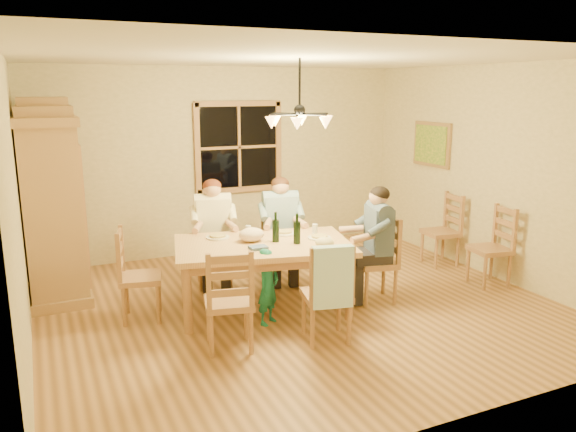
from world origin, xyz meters
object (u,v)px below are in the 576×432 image
dining_table (263,252)px  chair_spare_front (489,261)px  adult_woman (213,219)px  wine_bottle_a (276,227)px  chair_far_right (281,258)px  chair_end_left (142,291)px  armoire (52,206)px  adult_slate_man (377,230)px  child (268,287)px  wine_bottle_b (297,229)px  chair_near_left (229,318)px  chair_spare_back (440,243)px  adult_plaid_man (280,216)px  chair_far_left (214,262)px  chandelier (300,119)px  chair_near_right (326,310)px  chair_end_right (376,275)px

dining_table → chair_spare_front: (2.84, -0.43, -0.36)m
adult_woman → wine_bottle_a: size_ratio=2.65×
chair_far_right → chair_end_left: same height
armoire → adult_slate_man: bearing=-28.4°
dining_table → child: 0.47m
armoire → dining_table: (2.03, -1.49, -0.40)m
child → chair_spare_front: chair_spare_front is taller
adult_woman → wine_bottle_b: adult_woman is taller
chair_near_left → chair_spare_back: same height
wine_bottle_b → chair_spare_front: (2.52, -0.25, -0.62)m
child → wine_bottle_b: bearing=-8.0°
chair_near_left → adult_plaid_man: 2.03m
chair_spare_back → adult_woman: bearing=88.1°
adult_plaid_man → chair_near_left: bearing=64.8°
chair_far_left → child: chair_far_left is taller
armoire → wine_bottle_a: size_ratio=6.97×
wine_bottle_a → armoire: bearing=145.3°
wine_bottle_b → adult_woman: bearing=117.1°
chandelier → chair_far_right: (0.16, 0.86, -1.77)m
chair_near_right → chair_end_left: (-1.53, 1.26, 0.00)m
chair_end_left → chandelier: bearing=90.3°
child → chair_spare_front: (2.95, -0.04, -0.10)m
chair_near_left → chair_end_right: (1.93, 0.47, 0.00)m
dining_table → wine_bottle_b: bearing=-28.0°
dining_table → chair_far_right: 1.02m
chair_spare_front → adult_plaid_man: bearing=71.6°
chair_end_left → chair_end_right: bearing=90.0°
dining_table → chair_near_left: (-0.65, -0.76, -0.36)m
chair_end_left → adult_woman: size_ratio=1.13×
chair_far_right → adult_woman: adult_woman is taller
dining_table → chair_far_left: chair_far_left is taller
adult_plaid_man → adult_slate_man: same height
armoire → chair_far_left: armoire is taller
adult_plaid_man → adult_slate_man: size_ratio=1.00×
dining_table → chair_end_right: (1.27, -0.29, -0.36)m
chair_near_left → chair_end_right: bearing=26.6°
chair_end_right → adult_woman: 2.05m
chair_near_left → adult_slate_man: adult_slate_man is taller
chair_far_left → chair_end_right: bearing=153.4°
chandelier → chair_near_left: (-1.05, -0.68, -1.77)m
chair_end_left → adult_slate_man: size_ratio=1.13×
chair_far_right → child: (-0.66, -1.16, 0.10)m
chair_far_left → adult_woman: adult_woman is taller
adult_slate_man → adult_plaid_man: bearing=46.6°
chair_near_right → chair_end_left: same height
chair_far_left → chair_end_left: bearing=46.7°
chair_far_left → chair_far_right: same height
armoire → adult_woman: armoire is taller
chair_far_left → chair_end_right: 1.98m
chair_far_right → wine_bottle_b: size_ratio=3.00×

